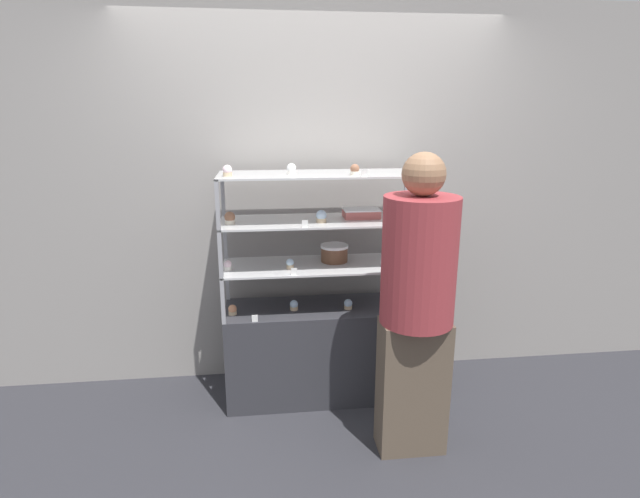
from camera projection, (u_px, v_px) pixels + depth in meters
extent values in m
plane|color=#2D2D33|center=(320.00, 393.00, 3.46)|extent=(20.00, 20.00, 0.00)
cube|color=gray|center=(314.00, 199.00, 3.47)|extent=(8.00, 0.05, 2.60)
cube|color=#333338|center=(320.00, 351.00, 3.38)|extent=(1.25, 0.44, 0.64)
cube|color=#99999E|center=(227.00, 279.00, 3.39)|extent=(0.02, 0.02, 0.29)
cube|color=#99999E|center=(402.00, 273.00, 3.52)|extent=(0.02, 0.02, 0.29)
cube|color=#99999E|center=(223.00, 301.00, 2.99)|extent=(0.02, 0.02, 0.29)
cube|color=#99999E|center=(421.00, 293.00, 3.12)|extent=(0.02, 0.02, 0.29)
cube|color=silver|center=(320.00, 265.00, 3.22)|extent=(1.25, 0.44, 0.01)
cube|color=#99999E|center=(225.00, 237.00, 3.31)|extent=(0.02, 0.02, 0.29)
cube|color=#99999E|center=(404.00, 232.00, 3.44)|extent=(0.02, 0.02, 0.29)
cube|color=#99999E|center=(220.00, 254.00, 2.91)|extent=(0.02, 0.02, 0.29)
cube|color=#99999E|center=(423.00, 248.00, 3.05)|extent=(0.02, 0.02, 0.29)
cube|color=silver|center=(320.00, 221.00, 3.14)|extent=(1.25, 0.44, 0.01)
cube|color=#99999E|center=(223.00, 193.00, 3.23)|extent=(0.02, 0.02, 0.29)
cube|color=#99999E|center=(406.00, 190.00, 3.37)|extent=(0.02, 0.02, 0.29)
cube|color=#99999E|center=(218.00, 205.00, 2.83)|extent=(0.02, 0.02, 0.29)
cube|color=#99999E|center=(426.00, 201.00, 2.97)|extent=(0.02, 0.02, 0.29)
cube|color=silver|center=(320.00, 174.00, 3.06)|extent=(1.25, 0.44, 0.01)
cylinder|color=brown|center=(334.00, 254.00, 3.27)|extent=(0.17, 0.17, 0.09)
cylinder|color=white|center=(334.00, 246.00, 3.26)|extent=(0.18, 0.18, 0.02)
cube|color=#C66660|center=(361.00, 214.00, 3.20)|extent=(0.23, 0.15, 0.05)
cube|color=white|center=(361.00, 209.00, 3.20)|extent=(0.23, 0.16, 0.01)
cylinder|color=#CCB28C|center=(233.00, 313.00, 3.16)|extent=(0.05, 0.05, 0.02)
sphere|color=#E5996B|center=(233.00, 309.00, 3.15)|extent=(0.05, 0.05, 0.05)
cylinder|color=#CCB28C|center=(294.00, 308.00, 3.24)|extent=(0.05, 0.05, 0.02)
sphere|color=silver|center=(294.00, 304.00, 3.23)|extent=(0.05, 0.05, 0.05)
cylinder|color=#CCB28C|center=(348.00, 307.00, 3.26)|extent=(0.05, 0.05, 0.02)
sphere|color=silver|center=(348.00, 303.00, 3.25)|extent=(0.05, 0.05, 0.05)
cylinder|color=beige|center=(404.00, 304.00, 3.31)|extent=(0.05, 0.05, 0.02)
sphere|color=white|center=(404.00, 300.00, 3.30)|extent=(0.05, 0.05, 0.05)
cube|color=white|center=(255.00, 318.00, 3.05)|extent=(0.04, 0.00, 0.04)
cylinder|color=white|center=(228.00, 268.00, 3.09)|extent=(0.05, 0.05, 0.03)
sphere|color=silver|center=(228.00, 264.00, 3.08)|extent=(0.05, 0.05, 0.05)
cylinder|color=#CCB28C|center=(290.00, 267.00, 3.13)|extent=(0.05, 0.05, 0.03)
sphere|color=silver|center=(290.00, 262.00, 3.12)|extent=(0.05, 0.05, 0.05)
cylinder|color=#CCB28C|center=(410.00, 262.00, 3.22)|extent=(0.05, 0.05, 0.03)
sphere|color=#F4EAB2|center=(411.00, 258.00, 3.22)|extent=(0.05, 0.05, 0.05)
cube|color=white|center=(294.00, 272.00, 3.00)|extent=(0.04, 0.00, 0.04)
cylinder|color=beige|center=(230.00, 222.00, 3.02)|extent=(0.06, 0.06, 0.03)
sphere|color=#8C5B42|center=(230.00, 217.00, 3.01)|extent=(0.07, 0.07, 0.07)
cylinder|color=#CCB28C|center=(322.00, 220.00, 3.07)|extent=(0.06, 0.06, 0.03)
sphere|color=silver|center=(322.00, 215.00, 3.06)|extent=(0.07, 0.07, 0.07)
cylinder|color=#CCB28C|center=(412.00, 219.00, 3.10)|extent=(0.06, 0.06, 0.03)
sphere|color=white|center=(412.00, 214.00, 3.09)|extent=(0.07, 0.07, 0.07)
cube|color=white|center=(305.00, 224.00, 2.93)|extent=(0.04, 0.00, 0.04)
cylinder|color=#CCB28C|center=(228.00, 174.00, 2.91)|extent=(0.05, 0.05, 0.02)
sphere|color=silver|center=(227.00, 170.00, 2.91)|extent=(0.06, 0.06, 0.06)
cylinder|color=white|center=(292.00, 172.00, 3.00)|extent=(0.05, 0.05, 0.02)
sphere|color=white|center=(291.00, 168.00, 3.00)|extent=(0.06, 0.06, 0.06)
cylinder|color=beige|center=(355.00, 173.00, 2.97)|extent=(0.05, 0.05, 0.02)
sphere|color=#8C5B42|center=(355.00, 169.00, 2.96)|extent=(0.06, 0.06, 0.06)
cylinder|color=#CCB28C|center=(415.00, 171.00, 3.05)|extent=(0.05, 0.05, 0.02)
sphere|color=#F4EAB2|center=(415.00, 167.00, 3.05)|extent=(0.06, 0.06, 0.06)
cube|color=white|center=(365.00, 173.00, 2.89)|extent=(0.04, 0.00, 0.04)
cube|color=brown|center=(412.00, 386.00, 2.81)|extent=(0.38, 0.21, 0.79)
cylinder|color=#993338|center=(419.00, 261.00, 2.61)|extent=(0.40, 0.40, 0.68)
sphere|color=#936B4C|center=(424.00, 174.00, 2.49)|extent=(0.22, 0.22, 0.22)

